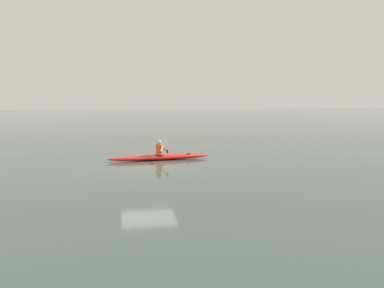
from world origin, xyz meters
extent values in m
plane|color=#384742|center=(0.00, 0.00, 0.00)|extent=(160.00, 160.00, 0.00)
ellipsoid|color=red|center=(-0.64, -1.45, 0.13)|extent=(5.11, 1.01, 0.27)
torus|color=black|center=(-0.67, -1.45, 0.25)|extent=(0.58, 0.58, 0.04)
cylinder|color=black|center=(-2.16, -1.58, 0.26)|extent=(0.18, 0.18, 0.02)
cylinder|color=#E04C14|center=(-0.67, -1.45, 0.53)|extent=(0.33, 0.33, 0.53)
sphere|color=tan|center=(-0.67, -1.45, 0.90)|extent=(0.21, 0.21, 0.21)
cylinder|color=black|center=(-0.87, -1.47, 0.56)|extent=(0.20, 1.96, 0.03)
ellipsoid|color=black|center=(-0.78, -2.45, 0.56)|extent=(0.07, 0.40, 0.17)
ellipsoid|color=black|center=(-0.95, -0.49, 0.56)|extent=(0.07, 0.40, 0.17)
cylinder|color=tan|center=(-0.72, -1.72, 0.60)|extent=(0.23, 0.27, 0.34)
cylinder|color=tan|center=(-0.77, -1.20, 0.60)|extent=(0.21, 0.28, 0.34)
camera|label=1|loc=(1.21, 17.30, 3.13)|focal=35.75mm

